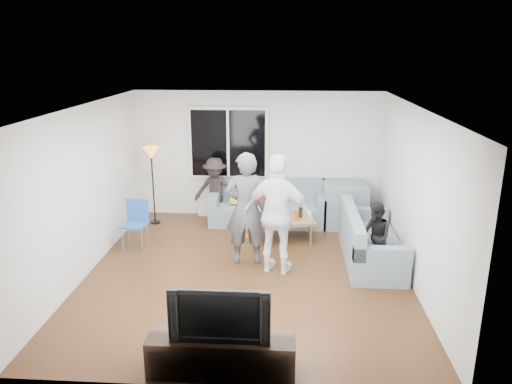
# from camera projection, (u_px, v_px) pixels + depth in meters

# --- Properties ---
(floor) EXTENTS (5.00, 5.50, 0.04)m
(floor) POSITION_uv_depth(u_px,v_px,m) (247.00, 273.00, 7.75)
(floor) COLOR #56351C
(floor) RESTS_ON ground
(ceiling) EXTENTS (5.00, 5.50, 0.04)m
(ceiling) POSITION_uv_depth(u_px,v_px,m) (246.00, 106.00, 7.00)
(ceiling) COLOR white
(ceiling) RESTS_ON ground
(wall_back) EXTENTS (5.00, 0.04, 2.60)m
(wall_back) POSITION_uv_depth(u_px,v_px,m) (258.00, 155.00, 10.02)
(wall_back) COLOR silver
(wall_back) RESTS_ON ground
(wall_front) EXTENTS (5.00, 0.04, 2.60)m
(wall_front) POSITION_uv_depth(u_px,v_px,m) (223.00, 276.00, 4.73)
(wall_front) COLOR silver
(wall_front) RESTS_ON ground
(wall_left) EXTENTS (0.04, 5.50, 2.60)m
(wall_left) POSITION_uv_depth(u_px,v_px,m) (85.00, 191.00, 7.53)
(wall_left) COLOR silver
(wall_left) RESTS_ON ground
(wall_right) EXTENTS (0.04, 5.50, 2.60)m
(wall_right) POSITION_uv_depth(u_px,v_px,m) (416.00, 197.00, 7.22)
(wall_right) COLOR silver
(wall_right) RESTS_ON ground
(window_frame) EXTENTS (1.62, 0.06, 1.47)m
(window_frame) POSITION_uv_depth(u_px,v_px,m) (228.00, 143.00, 9.91)
(window_frame) COLOR white
(window_frame) RESTS_ON wall_back
(window_glass) EXTENTS (1.50, 0.02, 1.35)m
(window_glass) POSITION_uv_depth(u_px,v_px,m) (228.00, 144.00, 9.87)
(window_glass) COLOR black
(window_glass) RESTS_ON window_frame
(window_mullion) EXTENTS (0.05, 0.03, 1.35)m
(window_mullion) POSITION_uv_depth(u_px,v_px,m) (228.00, 144.00, 9.86)
(window_mullion) COLOR white
(window_mullion) RESTS_ON window_frame
(radiator) EXTENTS (1.30, 0.12, 0.62)m
(radiator) POSITION_uv_depth(u_px,v_px,m) (229.00, 202.00, 10.23)
(radiator) COLOR silver
(radiator) RESTS_ON floor
(potted_plant) EXTENTS (0.21, 0.19, 0.32)m
(potted_plant) POSITION_uv_depth(u_px,v_px,m) (253.00, 181.00, 10.03)
(potted_plant) COLOR #2A692D
(potted_plant) RESTS_ON radiator
(vase) EXTENTS (0.22, 0.22, 0.18)m
(vase) POSITION_uv_depth(u_px,v_px,m) (223.00, 184.00, 10.09)
(vase) COLOR white
(vase) RESTS_ON radiator
(sofa_back_section) EXTENTS (2.30, 0.85, 0.85)m
(sofa_back_section) POSITION_uv_depth(u_px,v_px,m) (268.00, 203.00, 9.78)
(sofa_back_section) COLOR slate
(sofa_back_section) RESTS_ON floor
(sofa_right_section) EXTENTS (2.00, 0.85, 0.85)m
(sofa_right_section) POSITION_uv_depth(u_px,v_px,m) (372.00, 237.00, 8.04)
(sofa_right_section) COLOR slate
(sofa_right_section) RESTS_ON floor
(sofa_corner) EXTENTS (0.85, 0.85, 0.85)m
(sofa_corner) POSITION_uv_depth(u_px,v_px,m) (344.00, 204.00, 9.69)
(sofa_corner) COLOR slate
(sofa_corner) RESTS_ON floor
(cushion_yellow) EXTENTS (0.41, 0.36, 0.14)m
(cushion_yellow) POSITION_uv_depth(u_px,v_px,m) (241.00, 199.00, 9.77)
(cushion_yellow) COLOR yellow
(cushion_yellow) RESTS_ON sofa_back_section
(cushion_red) EXTENTS (0.37, 0.31, 0.13)m
(cushion_red) POSITION_uv_depth(u_px,v_px,m) (265.00, 198.00, 9.82)
(cushion_red) COLOR maroon
(cushion_red) RESTS_ON sofa_back_section
(coffee_table) EXTENTS (1.21, 0.85, 0.40)m
(coffee_table) POSITION_uv_depth(u_px,v_px,m) (283.00, 230.00, 8.98)
(coffee_table) COLOR #9C744B
(coffee_table) RESTS_ON floor
(pitcher) EXTENTS (0.17, 0.17, 0.17)m
(pitcher) POSITION_uv_depth(u_px,v_px,m) (277.00, 215.00, 8.88)
(pitcher) COLOR maroon
(pitcher) RESTS_ON coffee_table
(side_chair) EXTENTS (0.44, 0.44, 0.86)m
(side_chair) POSITION_uv_depth(u_px,v_px,m) (134.00, 226.00, 8.53)
(side_chair) COLOR #2853AF
(side_chair) RESTS_ON floor
(floor_lamp) EXTENTS (0.32, 0.32, 1.56)m
(floor_lamp) POSITION_uv_depth(u_px,v_px,m) (153.00, 186.00, 9.68)
(floor_lamp) COLOR orange
(floor_lamp) RESTS_ON floor
(player_left) EXTENTS (0.72, 0.51, 1.86)m
(player_left) POSITION_uv_depth(u_px,v_px,m) (246.00, 209.00, 7.84)
(player_left) COLOR #45464A
(player_left) RESTS_ON floor
(player_right) EXTENTS (1.20, 0.77, 1.90)m
(player_right) POSITION_uv_depth(u_px,v_px,m) (278.00, 215.00, 7.50)
(player_right) COLOR white
(player_right) RESTS_ON floor
(spectator_right) EXTENTS (0.57, 0.64, 1.10)m
(spectator_right) POSITION_uv_depth(u_px,v_px,m) (375.00, 237.00, 7.71)
(spectator_right) COLOR black
(spectator_right) RESTS_ON floor
(spectator_back) EXTENTS (0.93, 0.62, 1.33)m
(spectator_back) POSITION_uv_depth(u_px,v_px,m) (215.00, 190.00, 9.81)
(spectator_back) COLOR black
(spectator_back) RESTS_ON floor
(tv_console) EXTENTS (1.60, 0.40, 0.44)m
(tv_console) POSITION_uv_depth(u_px,v_px,m) (221.00, 355.00, 5.30)
(tv_console) COLOR #2E2117
(tv_console) RESTS_ON floor
(television) EXTENTS (1.07, 0.14, 0.62)m
(television) POSITION_uv_depth(u_px,v_px,m) (220.00, 312.00, 5.15)
(television) COLOR black
(television) RESTS_ON tv_console
(bottle_e) EXTENTS (0.07, 0.07, 0.20)m
(bottle_e) POSITION_uv_depth(u_px,v_px,m) (301.00, 212.00, 9.00)
(bottle_e) COLOR black
(bottle_e) RESTS_ON coffee_table
(bottle_c) EXTENTS (0.07, 0.07, 0.19)m
(bottle_c) POSITION_uv_depth(u_px,v_px,m) (287.00, 212.00, 9.06)
(bottle_c) COLOR #341F0B
(bottle_c) RESTS_ON coffee_table
(bottle_b) EXTENTS (0.08, 0.08, 0.22)m
(bottle_b) POSITION_uv_depth(u_px,v_px,m) (276.00, 216.00, 8.75)
(bottle_b) COLOR #348E19
(bottle_b) RESTS_ON coffee_table
(bottle_d) EXTENTS (0.07, 0.07, 0.22)m
(bottle_d) POSITION_uv_depth(u_px,v_px,m) (297.00, 215.00, 8.82)
(bottle_d) COLOR #CA5B12
(bottle_d) RESTS_ON coffee_table
(bottle_a) EXTENTS (0.07, 0.07, 0.23)m
(bottle_a) POSITION_uv_depth(u_px,v_px,m) (267.00, 211.00, 9.00)
(bottle_a) COLOR #DA480C
(bottle_a) RESTS_ON coffee_table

